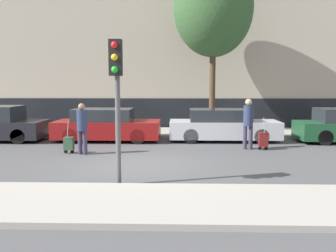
# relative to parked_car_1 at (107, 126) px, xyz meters

# --- Properties ---
(ground_plane) EXTENTS (80.00, 80.00, 0.00)m
(ground_plane) POSITION_rel_parked_car_1_xyz_m (1.81, -4.63, -0.64)
(ground_plane) COLOR #4C4C4F
(sidewalk_near) EXTENTS (28.00, 2.50, 0.12)m
(sidewalk_near) POSITION_rel_parked_car_1_xyz_m (1.81, -8.38, -0.58)
(sidewalk_near) COLOR #A39E93
(sidewalk_near) RESTS_ON ground_plane
(sidewalk_far) EXTENTS (28.00, 3.00, 0.12)m
(sidewalk_far) POSITION_rel_parked_car_1_xyz_m (1.81, 2.37, -0.58)
(sidewalk_far) COLOR #A39E93
(sidewalk_far) RESTS_ON ground_plane
(building_facade) EXTENTS (28.00, 2.06, 13.71)m
(building_facade) POSITION_rel_parked_car_1_xyz_m (1.81, 5.57, 6.20)
(building_facade) COLOR #A89E8C
(building_facade) RESTS_ON ground_plane
(parked_car_1) EXTENTS (4.35, 1.87, 1.35)m
(parked_car_1) POSITION_rel_parked_car_1_xyz_m (0.00, 0.00, 0.00)
(parked_car_1) COLOR maroon
(parked_car_1) RESTS_ON ground_plane
(parked_car_2) EXTENTS (4.51, 1.72, 1.33)m
(parked_car_2) POSITION_rel_parked_car_1_xyz_m (4.86, 0.09, -0.00)
(parked_car_2) COLOR #B7BABF
(parked_car_2) RESTS_ON ground_plane
(pedestrian_left) EXTENTS (0.34, 0.34, 1.73)m
(pedestrian_left) POSITION_rel_parked_car_1_xyz_m (-0.23, -3.07, 0.35)
(pedestrian_left) COLOR #383347
(pedestrian_left) RESTS_ON ground_plane
(trolley_left) EXTENTS (0.34, 0.29, 1.10)m
(trolley_left) POSITION_rel_parked_car_1_xyz_m (-0.75, -2.89, -0.30)
(trolley_left) COLOR #335138
(trolley_left) RESTS_ON ground_plane
(pedestrian_right) EXTENTS (0.35, 0.34, 1.84)m
(pedestrian_right) POSITION_rel_parked_car_1_xyz_m (5.54, -1.88, 0.42)
(pedestrian_right) COLOR #383347
(pedestrian_right) RESTS_ON ground_plane
(trolley_right) EXTENTS (0.34, 0.29, 1.17)m
(trolley_right) POSITION_rel_parked_car_1_xyz_m (6.07, -2.00, -0.26)
(trolley_right) COLOR maroon
(trolley_right) RESTS_ON ground_plane
(traffic_light) EXTENTS (0.28, 0.47, 3.36)m
(traffic_light) POSITION_rel_parked_car_1_xyz_m (1.61, -6.99, 1.77)
(traffic_light) COLOR #515154
(traffic_light) RESTS_ON ground_plane
(bare_tree_near_crossing) EXTENTS (3.62, 3.62, 7.90)m
(bare_tree_near_crossing) POSITION_rel_parked_car_1_xyz_m (4.57, 2.08, 5.15)
(bare_tree_near_crossing) COLOR #4C3826
(bare_tree_near_crossing) RESTS_ON sidewalk_far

